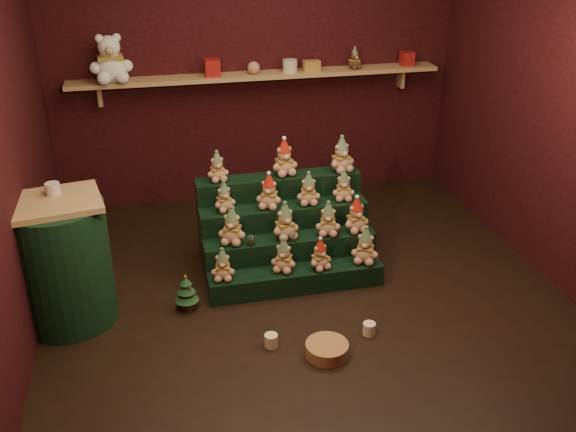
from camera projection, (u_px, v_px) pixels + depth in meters
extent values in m
plane|color=black|center=(305.00, 292.00, 5.11)|extent=(4.00, 4.00, 0.00)
cube|color=black|center=(255.00, 61.00, 6.29)|extent=(4.00, 0.10, 2.80)
cube|color=black|center=(429.00, 269.00, 2.70)|extent=(4.00, 0.10, 2.80)
cube|color=black|center=(566.00, 105.00, 4.91)|extent=(0.10, 4.00, 2.80)
cube|color=tan|center=(259.00, 75.00, 6.18)|extent=(3.60, 0.26, 0.04)
cube|color=tan|center=(100.00, 95.00, 5.99)|extent=(0.04, 0.12, 0.20)
cube|color=tan|center=(401.00, 78.00, 6.59)|extent=(0.04, 0.12, 0.20)
cube|color=black|center=(296.00, 279.00, 5.11)|extent=(1.40, 0.22, 0.18)
cube|color=black|center=(290.00, 256.00, 5.26)|extent=(1.40, 0.22, 0.36)
cube|color=black|center=(284.00, 235.00, 5.42)|extent=(1.40, 0.22, 0.54)
cube|color=black|center=(279.00, 214.00, 5.57)|extent=(1.40, 0.22, 0.72)
cylinder|color=black|center=(251.00, 243.00, 5.06)|extent=(0.06, 0.06, 0.02)
sphere|color=silver|center=(251.00, 239.00, 5.04)|extent=(0.06, 0.06, 0.06)
cylinder|color=black|center=(292.00, 239.00, 5.13)|extent=(0.06, 0.06, 0.02)
sphere|color=silver|center=(292.00, 235.00, 5.11)|extent=(0.06, 0.06, 0.06)
cylinder|color=black|center=(337.00, 234.00, 5.20)|extent=(0.05, 0.05, 0.02)
sphere|color=silver|center=(337.00, 230.00, 5.19)|extent=(0.06, 0.06, 0.06)
cube|color=tan|center=(53.00, 203.00, 4.37)|extent=(0.71, 0.63, 0.04)
cylinder|color=black|center=(63.00, 264.00, 4.59)|extent=(0.68, 0.68, 0.93)
cylinder|color=beige|center=(53.00, 189.00, 4.43)|extent=(0.10, 0.10, 0.08)
cylinder|color=#4C2E1B|center=(188.00, 306.00, 4.89)|extent=(0.09, 0.09, 0.05)
cone|color=#153A1B|center=(187.00, 295.00, 4.84)|extent=(0.18, 0.18, 0.09)
cone|color=#153A1B|center=(186.00, 287.00, 4.81)|extent=(0.14, 0.14, 0.08)
cone|color=#153A1B|center=(186.00, 281.00, 4.79)|extent=(0.09, 0.09, 0.06)
cone|color=gold|center=(185.00, 275.00, 4.77)|extent=(0.03, 0.03, 0.03)
cylinder|color=beige|center=(271.00, 340.00, 4.46)|extent=(0.09, 0.09, 0.09)
cylinder|color=beige|center=(369.00, 329.00, 4.59)|extent=(0.09, 0.09, 0.09)
cylinder|color=#A97244|center=(327.00, 349.00, 4.38)|extent=(0.34, 0.34, 0.09)
cube|color=#B31F1B|center=(212.00, 68.00, 6.03)|extent=(0.14, 0.14, 0.16)
cylinder|color=beige|center=(290.00, 66.00, 6.19)|extent=(0.14, 0.14, 0.12)
cube|color=#B31F1B|center=(407.00, 59.00, 6.42)|extent=(0.12, 0.12, 0.14)
sphere|color=tan|center=(254.00, 68.00, 6.11)|extent=(0.12, 0.12, 0.12)
cube|color=orange|center=(312.00, 66.00, 6.23)|extent=(0.16, 0.10, 0.10)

